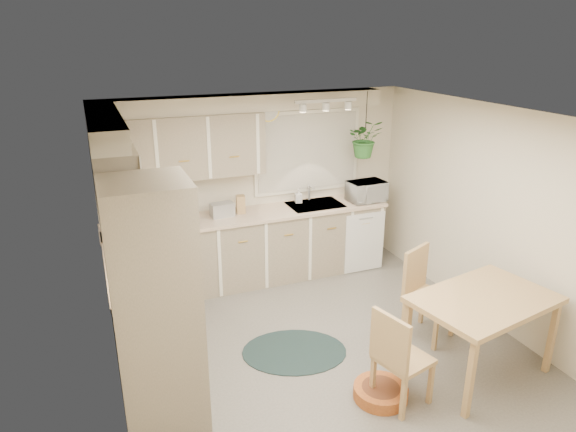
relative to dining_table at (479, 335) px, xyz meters
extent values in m
plane|color=slate|center=(-1.21, 0.85, -0.40)|extent=(4.20, 4.20, 0.00)
plane|color=silver|center=(-1.21, 0.85, 2.00)|extent=(4.20, 4.20, 0.00)
cube|color=beige|center=(-1.21, 2.95, 0.80)|extent=(4.00, 0.04, 2.40)
cube|color=beige|center=(-1.21, -1.25, 0.80)|extent=(4.00, 0.04, 2.40)
cube|color=beige|center=(-3.21, 0.85, 0.80)|extent=(0.04, 4.20, 2.40)
cube|color=beige|center=(0.79, 0.85, 0.80)|extent=(0.04, 4.20, 2.40)
cube|color=tan|center=(-2.91, 1.73, 0.05)|extent=(0.60, 1.85, 0.90)
cube|color=tan|center=(-1.41, 2.65, 0.05)|extent=(3.60, 0.60, 0.90)
cube|color=#CBAC94|center=(-2.90, 1.73, 0.52)|extent=(0.64, 1.89, 0.04)
cube|color=#CBAC94|center=(-1.41, 2.64, 0.52)|extent=(3.64, 0.64, 0.04)
cube|color=tan|center=(-2.88, 0.48, 0.65)|extent=(0.65, 0.65, 2.10)
cube|color=silver|center=(-2.56, 0.48, 0.65)|extent=(0.02, 0.56, 0.58)
cube|color=tan|center=(-3.03, 1.85, 1.42)|extent=(0.35, 2.00, 0.75)
cube|color=tan|center=(-2.21, 2.78, 1.42)|extent=(2.00, 0.35, 0.75)
cube|color=beige|center=(-3.06, 1.85, 1.90)|extent=(0.30, 2.00, 0.20)
cube|color=beige|center=(-1.41, 2.80, 1.90)|extent=(3.60, 0.30, 0.20)
cube|color=silver|center=(-2.89, 1.15, 0.54)|extent=(0.52, 0.58, 0.02)
cube|color=silver|center=(-2.91, 1.15, 1.00)|extent=(0.40, 0.60, 0.14)
cube|color=beige|center=(-0.51, 2.92, 1.20)|extent=(1.40, 0.02, 1.00)
cube|color=silver|center=(-0.51, 2.93, 1.20)|extent=(1.50, 0.02, 1.10)
cube|color=#A7AAAE|center=(-0.51, 2.65, 0.50)|extent=(0.70, 0.48, 0.10)
cube|color=silver|center=(0.09, 2.34, 0.02)|extent=(0.58, 0.02, 0.83)
cube|color=silver|center=(-0.51, 2.40, 1.93)|extent=(0.80, 0.04, 0.04)
cylinder|color=#E2C74F|center=(-1.06, 2.92, 1.78)|extent=(0.30, 0.03, 0.30)
cube|color=tan|center=(0.00, 0.00, 0.00)|extent=(1.43, 1.09, 0.81)
cube|color=tan|center=(-0.90, -0.09, 0.06)|extent=(0.53, 0.53, 0.92)
cube|color=tan|center=(-0.05, 0.69, 0.08)|extent=(0.60, 0.60, 0.97)
ellipsoid|color=black|center=(-1.51, 0.94, -0.40)|extent=(1.28, 1.11, 0.01)
cylinder|color=#B45F24|center=(-1.05, 0.00, -0.35)|extent=(0.50, 0.50, 0.11)
imported|color=silver|center=(0.21, 2.55, 0.70)|extent=(0.51, 0.31, 0.33)
imported|color=silver|center=(-0.69, 2.80, 0.58)|extent=(0.12, 0.21, 0.09)
imported|color=#2A6528|center=(0.14, 2.55, 1.34)|extent=(0.58, 0.61, 0.39)
cube|color=black|center=(-2.23, 2.65, 0.69)|extent=(0.21, 0.24, 0.30)
cube|color=#A7AAAE|center=(-1.77, 2.67, 0.62)|extent=(0.30, 0.19, 0.17)
cube|color=tan|center=(-1.52, 2.70, 0.65)|extent=(0.12, 0.12, 0.23)
camera|label=1|loc=(-3.22, -3.21, 2.70)|focal=32.00mm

